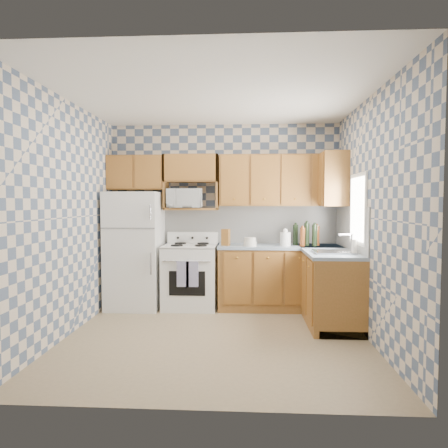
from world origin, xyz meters
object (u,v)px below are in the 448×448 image
Objects in this scene: stove_body at (190,277)px; electric_kettle at (285,239)px; microwave at (184,198)px; refrigerator at (135,250)px.

electric_kettle reaches higher than stove_body.
stove_body is at bearing -58.72° from microwave.
stove_body is at bearing 177.31° from electric_kettle.
electric_kettle is at bearing -1.03° from refrigerator.
stove_body is 4.73× the size of electric_kettle.
refrigerator reaches higher than electric_kettle.
refrigerator is 2.17m from electric_kettle.
electric_kettle is at bearing -16.81° from microwave.
refrigerator is 1.04m from microwave.
microwave is at bearing 130.78° from stove_body.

